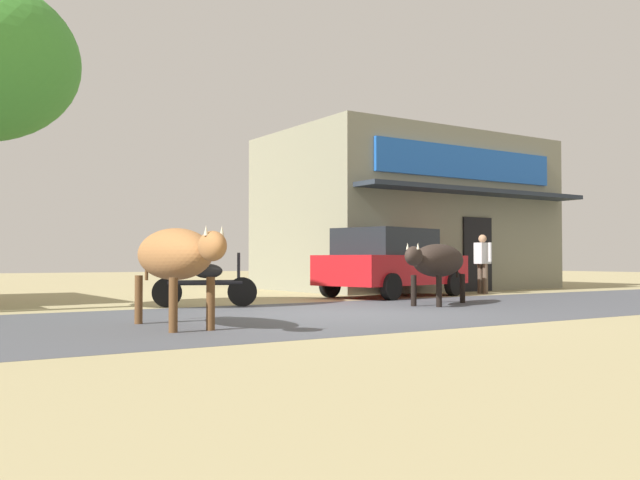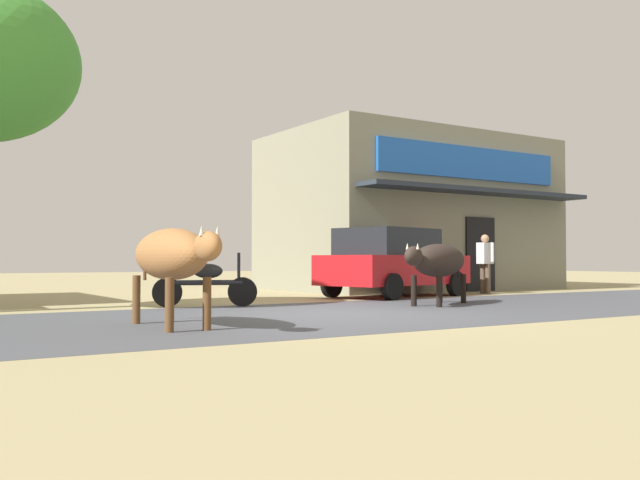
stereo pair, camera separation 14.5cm
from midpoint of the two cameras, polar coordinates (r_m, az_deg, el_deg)
name	(u,v)px [view 1 (the left image)]	position (r m, az deg, el deg)	size (l,w,h in m)	color
ground	(340,314)	(11.59, 1.31, -6.06)	(80.00, 80.00, 0.00)	tan
asphalt_road	(340,314)	(11.59, 1.31, -6.05)	(72.00, 5.67, 0.00)	#484B51
storefront_right_club	(406,214)	(22.06, 6.86, 2.11)	(8.29, 6.23, 4.64)	gray
parked_hatchback_car	(391,262)	(16.97, 5.56, -1.79)	(4.28, 2.72, 1.64)	red
parked_motorcycle	(207,283)	(13.44, -9.54, -3.46)	(1.85, 0.82, 1.03)	black
cow_near_brown	(175,255)	(9.47, -12.19, -1.22)	(0.75, 2.72, 1.32)	#9E6738
cow_far_dark	(438,261)	(14.08, 9.30, -1.70)	(2.69, 1.74, 1.21)	#2D231D
pedestrian_by_shop	(483,259)	(18.88, 12.92, -1.54)	(0.42, 0.61, 1.56)	brown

